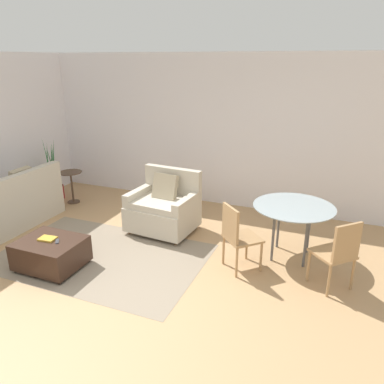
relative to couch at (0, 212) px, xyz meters
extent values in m
plane|color=tan|center=(2.77, -1.04, -0.31)|extent=(20.00, 20.00, 0.00)
cube|color=white|center=(2.77, 2.49, 1.06)|extent=(12.00, 0.06, 2.75)
cube|color=gray|center=(2.02, -0.14, -0.31)|extent=(2.86, 1.88, 0.00)
cube|color=brown|center=(2.02, -0.85, -0.31)|extent=(2.81, 0.07, 0.00)
cube|color=brown|center=(2.02, -0.61, -0.31)|extent=(2.81, 0.07, 0.00)
cube|color=brown|center=(2.02, -0.38, -0.31)|extent=(2.81, 0.07, 0.00)
cube|color=brown|center=(2.02, -0.14, -0.31)|extent=(2.81, 0.07, 0.00)
cube|color=brown|center=(2.02, 0.09, -0.31)|extent=(2.81, 0.07, 0.00)
cube|color=brown|center=(2.02, 0.33, -0.31)|extent=(2.81, 0.07, 0.00)
cube|color=brown|center=(2.02, 0.56, -0.31)|extent=(2.81, 0.07, 0.00)
cube|color=beige|center=(0.34, 0.00, 0.37)|extent=(0.14, 2.06, 0.50)
cube|color=beige|center=(-0.06, 0.97, 0.25)|extent=(0.86, 0.12, 0.26)
cube|color=tan|center=(0.04, 0.46, 0.40)|extent=(0.19, 0.40, 0.41)
cube|color=beige|center=(2.46, 0.94, -0.06)|extent=(1.06, 0.90, 0.39)
cube|color=beige|center=(2.45, 0.91, 0.18)|extent=(0.81, 0.76, 0.10)
cube|color=beige|center=(2.48, 1.29, 0.40)|extent=(1.00, 0.20, 0.53)
cube|color=beige|center=(2.02, 0.97, 0.23)|extent=(0.18, 0.76, 0.20)
cube|color=beige|center=(2.89, 0.90, 0.23)|extent=(0.18, 0.76, 0.20)
cylinder|color=brown|center=(2.01, 0.64, -0.28)|extent=(0.05, 0.05, 0.06)
cylinder|color=brown|center=(2.85, 0.57, -0.28)|extent=(0.05, 0.05, 0.06)
cylinder|color=brown|center=(2.06, 1.30, -0.28)|extent=(0.05, 0.05, 0.06)
cylinder|color=brown|center=(2.90, 1.23, -0.28)|extent=(0.05, 0.05, 0.06)
cube|color=tan|center=(2.46, 1.04, 0.41)|extent=(0.42, 0.25, 0.41)
cube|color=#382319|center=(1.58, -0.62, -0.10)|extent=(0.82, 0.67, 0.35)
cylinder|color=black|center=(1.23, -0.91, -0.29)|extent=(0.04, 0.04, 0.04)
cylinder|color=black|center=(1.94, -0.91, -0.29)|extent=(0.04, 0.04, 0.04)
cylinder|color=black|center=(1.23, -0.34, -0.29)|extent=(0.04, 0.04, 0.04)
cylinder|color=black|center=(1.94, -0.34, -0.29)|extent=(0.04, 0.04, 0.04)
cube|color=gold|center=(1.54, -0.61, 0.09)|extent=(0.23, 0.18, 0.02)
cube|color=#333338|center=(1.70, -0.61, 0.09)|extent=(0.12, 0.13, 0.01)
cylinder|color=maroon|center=(-0.19, 1.48, -0.18)|extent=(0.34, 0.34, 0.26)
cylinder|color=black|center=(-0.19, 1.48, -0.06)|extent=(0.31, 0.31, 0.02)
cone|color=#2D6B38|center=(-0.14, 1.48, 0.33)|extent=(0.04, 0.08, 0.76)
cone|color=#2D6B38|center=(-0.16, 1.50, 0.40)|extent=(0.09, 0.10, 0.91)
cone|color=#2D6B38|center=(-0.18, 1.53, 0.43)|extent=(0.20, 0.06, 0.95)
cone|color=#2D6B38|center=(-0.24, 1.54, 0.36)|extent=(0.08, 0.07, 0.82)
cone|color=#2D6B38|center=(-0.22, 1.49, 0.35)|extent=(0.09, 0.17, 0.80)
cone|color=#2D6B38|center=(-0.28, 1.46, 0.39)|extent=(0.07, 0.18, 0.87)
cone|color=#2D6B38|center=(-0.22, 1.43, 0.30)|extent=(0.09, 0.07, 0.71)
cone|color=#2D6B38|center=(-0.19, 1.39, 0.44)|extent=(0.19, 0.05, 0.97)
cone|color=#2D6B38|center=(-0.16, 1.45, 0.35)|extent=(0.13, 0.13, 0.80)
cylinder|color=#4C3828|center=(0.28, 1.44, 0.30)|extent=(0.43, 0.43, 0.02)
cylinder|color=#4C3828|center=(0.28, 1.44, 0.00)|extent=(0.04, 0.04, 0.58)
cylinder|color=#4C3828|center=(0.28, 1.44, -0.30)|extent=(0.23, 0.23, 0.02)
cylinder|color=#99A8AD|center=(4.48, 0.86, 0.44)|extent=(1.09, 1.09, 0.01)
cylinder|color=#59595B|center=(4.27, 0.65, 0.06)|extent=(0.04, 0.04, 0.75)
cylinder|color=#59595B|center=(4.69, 0.65, 0.06)|extent=(0.04, 0.04, 0.75)
cylinder|color=#59595B|center=(4.27, 1.07, 0.06)|extent=(0.04, 0.04, 0.75)
cylinder|color=#59595B|center=(4.69, 1.07, 0.06)|extent=(0.04, 0.04, 0.75)
cube|color=tan|center=(3.93, 0.31, 0.12)|extent=(0.59, 0.59, 0.03)
cube|color=tan|center=(3.79, 0.18, 0.36)|extent=(0.29, 0.29, 0.45)
cylinder|color=tan|center=(4.18, 0.31, -0.10)|extent=(0.03, 0.03, 0.42)
cylinder|color=tan|center=(3.93, 0.57, -0.10)|extent=(0.03, 0.03, 0.42)
cylinder|color=tan|center=(3.93, 0.06, -0.10)|extent=(0.03, 0.03, 0.42)
cylinder|color=tan|center=(3.67, 0.31, -0.10)|extent=(0.03, 0.03, 0.42)
cube|color=tan|center=(5.03, 0.31, 0.12)|extent=(0.59, 0.59, 0.03)
cube|color=tan|center=(5.16, 0.18, 0.36)|extent=(0.29, 0.29, 0.45)
cylinder|color=tan|center=(5.03, 0.57, -0.10)|extent=(0.03, 0.03, 0.42)
cylinder|color=tan|center=(4.77, 0.31, -0.10)|extent=(0.03, 0.03, 0.42)
cylinder|color=tan|center=(5.28, 0.31, -0.10)|extent=(0.03, 0.03, 0.42)
cylinder|color=tan|center=(5.03, 0.06, -0.10)|extent=(0.03, 0.03, 0.42)
camera|label=1|loc=(4.96, -3.99, 2.32)|focal=35.00mm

